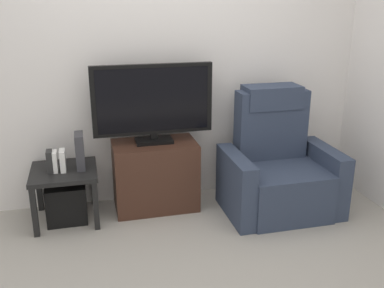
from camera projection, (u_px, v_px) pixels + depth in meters
name	position (u px, v px, depth m)	size (l,w,h in m)	color
ground_plane	(195.00, 255.00, 3.29)	(6.40, 6.40, 0.00)	#9E998E
wall_back	(163.00, 59.00, 3.92)	(6.40, 0.06, 2.60)	silver
tv_stand	(155.00, 175.00, 3.95)	(0.73, 0.43, 0.62)	#3D2319
television	(153.00, 102.00, 3.75)	(1.03, 0.20, 0.68)	black
recliner_armchair	(278.00, 169.00, 3.92)	(0.98, 0.78, 1.08)	#2D384C
side_table	(64.00, 178.00, 3.70)	(0.54, 0.54, 0.46)	black
subwoofer_box	(67.00, 201.00, 3.77)	(0.33, 0.33, 0.33)	black
book_leftmost	(50.00, 161.00, 3.61)	(0.05, 0.11, 0.18)	#262626
book_middle	(55.00, 161.00, 3.62)	(0.03, 0.12, 0.17)	white
book_rightmost	(63.00, 161.00, 3.63)	(0.04, 0.13, 0.18)	white
game_console	(80.00, 151.00, 3.67)	(0.07, 0.20, 0.30)	#333338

